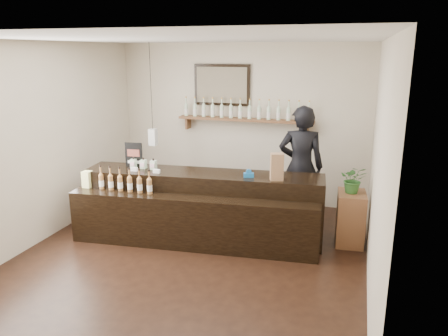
% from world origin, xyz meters
% --- Properties ---
extents(ground, '(5.00, 5.00, 0.00)m').
position_xyz_m(ground, '(0.00, 0.00, 0.00)').
color(ground, black).
rests_on(ground, ground).
extents(room_shell, '(5.00, 5.00, 5.00)m').
position_xyz_m(room_shell, '(0.00, 0.00, 1.70)').
color(room_shell, beige).
rests_on(room_shell, ground).
extents(back_wall_decor, '(2.66, 0.96, 1.69)m').
position_xyz_m(back_wall_decor, '(-0.14, 2.37, 1.75)').
color(back_wall_decor, brown).
rests_on(back_wall_decor, ground).
extents(counter, '(3.51, 1.25, 1.13)m').
position_xyz_m(counter, '(-0.10, 0.57, 0.46)').
color(counter, black).
rests_on(counter, ground).
extents(promo_sign, '(0.27, 0.04, 0.37)m').
position_xyz_m(promo_sign, '(-1.17, 0.69, 1.16)').
color(promo_sign, black).
rests_on(promo_sign, counter).
extents(paper_bag, '(0.20, 0.17, 0.37)m').
position_xyz_m(paper_bag, '(1.00, 0.64, 1.15)').
color(paper_bag, olive).
rests_on(paper_bag, counter).
extents(tape_dispenser, '(0.15, 0.09, 0.12)m').
position_xyz_m(tape_dispenser, '(0.61, 0.66, 1.02)').
color(tape_dispenser, '#1867AC').
rests_on(tape_dispenser, counter).
extents(side_cabinet, '(0.42, 0.55, 0.75)m').
position_xyz_m(side_cabinet, '(2.00, 1.06, 0.38)').
color(side_cabinet, brown).
rests_on(side_cabinet, ground).
extents(potted_plant, '(0.37, 0.32, 0.39)m').
position_xyz_m(potted_plant, '(2.00, 1.06, 0.95)').
color(potted_plant, '#2E6227').
rests_on(potted_plant, side_cabinet).
extents(shopkeeper, '(0.83, 0.59, 2.13)m').
position_xyz_m(shopkeeper, '(1.21, 1.55, 1.07)').
color(shopkeeper, black).
rests_on(shopkeeper, ground).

